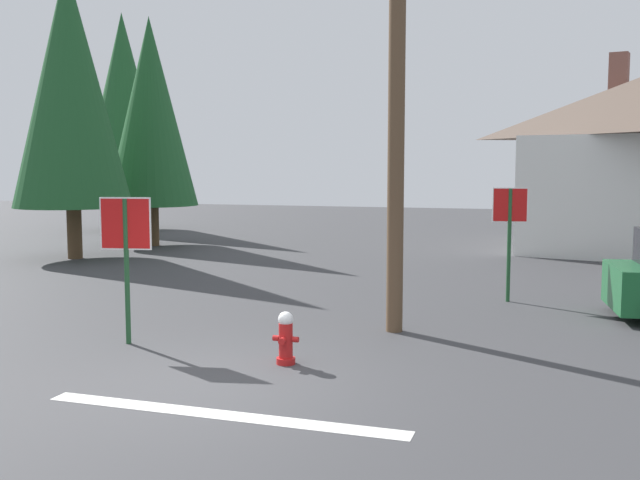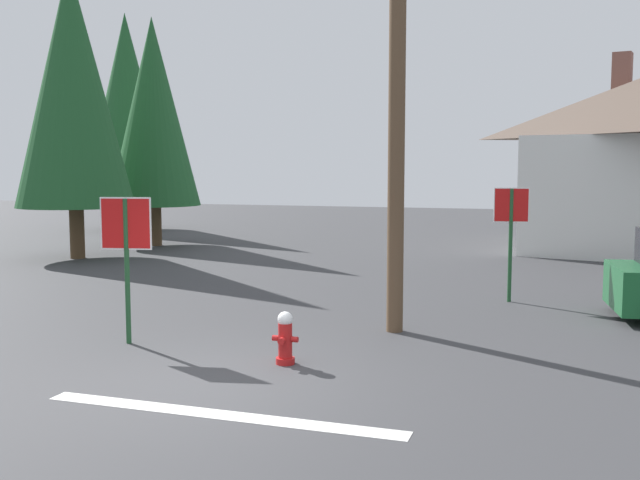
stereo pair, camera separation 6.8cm
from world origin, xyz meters
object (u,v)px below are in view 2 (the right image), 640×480
at_px(pine_tree_tall_left, 153,112).
at_px(pine_tree_mid_left, 72,87).
at_px(fire_hydrant, 285,338).
at_px(stop_sign_far, 511,221).
at_px(pine_tree_short_left, 127,103).
at_px(utility_pole, 397,42).
at_px(stop_sign_near, 126,239).

xyz_separation_m(pine_tree_tall_left, pine_tree_mid_left, (-0.47, -3.88, 0.49)).
distance_m(fire_hydrant, stop_sign_far, 6.67).
bearing_deg(fire_hydrant, stop_sign_far, 64.71).
height_order(pine_tree_tall_left, pine_tree_short_left, pine_tree_short_left).
xyz_separation_m(pine_tree_tall_left, pine_tree_short_left, (-4.31, 5.27, 0.82)).
bearing_deg(pine_tree_short_left, pine_tree_mid_left, -67.24).
xyz_separation_m(utility_pole, stop_sign_far, (1.72, 3.40, -3.16)).
relative_size(stop_sign_far, pine_tree_tall_left, 0.30).
xyz_separation_m(fire_hydrant, pine_tree_short_left, (-13.97, 18.53, 5.08)).
relative_size(stop_sign_far, pine_tree_short_left, 0.26).
bearing_deg(pine_tree_mid_left, utility_pole, -31.55).
xyz_separation_m(stop_sign_far, pine_tree_tall_left, (-12.45, 7.36, 2.96)).
xyz_separation_m(stop_sign_near, pine_tree_mid_left, (-7.33, 8.98, 3.46)).
bearing_deg(pine_tree_tall_left, fire_hydrant, -53.95).
height_order(stop_sign_near, stop_sign_far, stop_sign_far).
bearing_deg(stop_sign_near, pine_tree_mid_left, 129.23).
bearing_deg(pine_tree_tall_left, pine_tree_short_left, 129.28).
distance_m(stop_sign_near, utility_pole, 5.42).
xyz_separation_m(fire_hydrant, pine_tree_tall_left, (-9.66, 13.27, 4.27)).
distance_m(stop_sign_near, pine_tree_short_left, 21.62).
xyz_separation_m(stop_sign_near, utility_pole, (3.87, 2.10, 3.17)).
bearing_deg(utility_pole, pine_tree_short_left, 133.18).
height_order(utility_pole, pine_tree_short_left, utility_pole).
xyz_separation_m(stop_sign_near, fire_hydrant, (2.80, -0.41, -1.30)).
xyz_separation_m(stop_sign_near, pine_tree_short_left, (-11.17, 18.12, 3.78)).
distance_m(pine_tree_tall_left, pine_tree_short_left, 6.85).
height_order(utility_pole, pine_tree_mid_left, utility_pole).
bearing_deg(pine_tree_mid_left, pine_tree_tall_left, 83.13).
height_order(fire_hydrant, pine_tree_short_left, pine_tree_short_left).
bearing_deg(fire_hydrant, pine_tree_tall_left, 126.05).
bearing_deg(pine_tree_short_left, stop_sign_near, -58.36).
distance_m(stop_sign_near, pine_tree_tall_left, 14.87).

